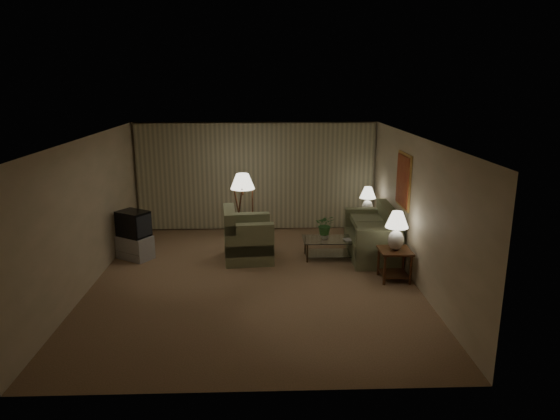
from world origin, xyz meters
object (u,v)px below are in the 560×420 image
(armchair, at_px, (248,239))
(crt_tv, at_px, (133,224))
(table_lamp_near, at_px, (397,227))
(side_table_near, at_px, (395,259))
(side_table_far, at_px, (367,221))
(ottoman, at_px, (253,231))
(sofa, at_px, (372,237))
(tv_cabinet, at_px, (135,247))
(vase, at_px, (325,235))
(table_lamp_far, at_px, (368,198))
(floor_lamp, at_px, (243,209))
(coffee_table, at_px, (332,245))

(armchair, xyz_separation_m, crt_tv, (-2.41, 0.13, 0.33))
(armchair, distance_m, table_lamp_near, 3.11)
(side_table_near, distance_m, side_table_far, 2.60)
(ottoman, bearing_deg, sofa, -24.96)
(side_table_near, xyz_separation_m, tv_cabinet, (-5.20, 1.36, -0.17))
(crt_tv, bearing_deg, vase, 31.58)
(side_table_far, height_order, ottoman, side_table_far)
(crt_tv, xyz_separation_m, vase, (4.03, -0.11, -0.27))
(side_table_near, xyz_separation_m, ottoman, (-2.73, 2.55, -0.20))
(table_lamp_far, bearing_deg, crt_tv, -166.56)
(ottoman, xyz_separation_m, vase, (1.56, -1.30, 0.28))
(table_lamp_near, distance_m, crt_tv, 5.38)
(armchair, height_order, side_table_far, armchair)
(sofa, distance_m, floor_lamp, 2.92)
(side_table_near, bearing_deg, tv_cabinet, 165.37)
(table_lamp_near, relative_size, table_lamp_far, 1.14)
(coffee_table, height_order, vase, vase)
(floor_lamp, height_order, vase, floor_lamp)
(vase, bearing_deg, coffee_table, 0.00)
(table_lamp_far, bearing_deg, armchair, -153.82)
(tv_cabinet, bearing_deg, armchair, 29.98)
(coffee_table, bearing_deg, side_table_near, -50.82)
(floor_lamp, bearing_deg, crt_tv, -161.39)
(coffee_table, bearing_deg, vase, -180.00)
(table_lamp_far, xyz_separation_m, ottoman, (-2.73, -0.05, -0.77))
(tv_cabinet, relative_size, ottoman, 1.30)
(table_lamp_near, distance_m, ottoman, 3.82)
(vase, bearing_deg, table_lamp_near, -46.93)
(crt_tv, relative_size, ottoman, 1.18)
(crt_tv, bearing_deg, sofa, 33.02)
(side_table_near, relative_size, side_table_far, 1.00)
(tv_cabinet, xyz_separation_m, ottoman, (2.47, 1.19, -0.03))
(tv_cabinet, bearing_deg, sofa, 33.02)
(coffee_table, bearing_deg, table_lamp_near, -50.82)
(table_lamp_near, bearing_deg, ottoman, 136.92)
(armchair, distance_m, side_table_near, 3.05)
(floor_lamp, relative_size, ottoman, 2.58)
(side_table_near, bearing_deg, table_lamp_near, 178.21)
(side_table_far, bearing_deg, table_lamp_far, -90.00)
(sofa, xyz_separation_m, side_table_near, (0.15, -1.35, 0.00))
(table_lamp_far, distance_m, vase, 1.85)
(side_table_far, xyz_separation_m, ottoman, (-2.73, -0.05, -0.19))
(floor_lamp, bearing_deg, ottoman, 64.69)
(tv_cabinet, distance_m, crt_tv, 0.52)
(side_table_near, xyz_separation_m, coffee_table, (-1.02, 1.25, -0.14))
(side_table_far, xyz_separation_m, table_lamp_far, (0.00, -0.00, 0.58))
(side_table_near, distance_m, ottoman, 3.74)
(table_lamp_far, xyz_separation_m, floor_lamp, (-2.93, -0.48, -0.11))
(armchair, bearing_deg, coffee_table, -94.55)
(sofa, xyz_separation_m, table_lamp_far, (0.15, 1.25, 0.57))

